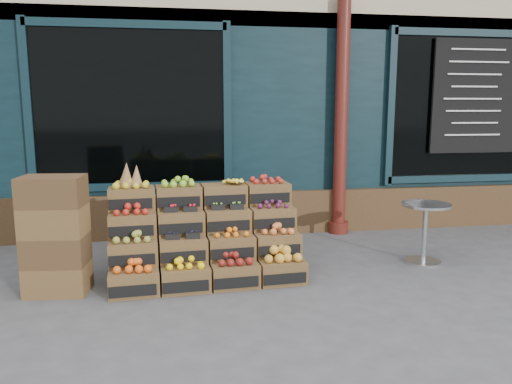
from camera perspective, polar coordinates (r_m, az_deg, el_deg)
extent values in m
plane|color=#4A4A4D|center=(4.98, 3.65, -10.99)|extent=(60.00, 60.00, 0.00)
cube|color=black|center=(9.81, -3.21, 13.47)|extent=(12.00, 6.00, 4.80)
cube|color=black|center=(6.87, -0.46, 7.57)|extent=(12.00, 0.12, 3.00)
cube|color=#47311C|center=(6.95, -0.36, -2.38)|extent=(12.00, 0.18, 0.60)
cube|color=black|center=(6.74, -14.12, 9.36)|extent=(2.40, 0.06, 2.00)
cube|color=black|center=(7.95, 23.35, 8.88)|extent=(2.40, 0.06, 2.00)
cylinder|color=#511812|center=(6.96, 9.71, 8.29)|extent=(0.18, 0.18, 3.20)
cube|color=black|center=(7.89, 23.74, 9.95)|extent=(1.30, 0.04, 1.60)
cube|color=brown|center=(4.94, -13.75, -10.00)|extent=(0.49, 0.35, 0.23)
cube|color=black|center=(4.79, -13.76, -10.95)|extent=(0.43, 0.04, 0.10)
cube|color=#E65813|center=(4.89, -13.83, -8.25)|extent=(0.39, 0.27, 0.08)
cube|color=brown|center=(4.95, -8.06, -9.75)|extent=(0.49, 0.35, 0.23)
cube|color=black|center=(4.80, -7.87, -10.69)|extent=(0.43, 0.04, 0.10)
cube|color=yellow|center=(4.90, -8.11, -8.05)|extent=(0.39, 0.27, 0.07)
cube|color=brown|center=(5.01, -2.47, -9.41)|extent=(0.49, 0.35, 0.23)
cube|color=black|center=(4.86, -2.08, -10.33)|extent=(0.43, 0.04, 0.10)
cube|color=maroon|center=(4.96, -2.48, -7.66)|extent=(0.39, 0.27, 0.09)
cube|color=brown|center=(5.12, 2.94, -9.01)|extent=(0.49, 0.35, 0.23)
cube|color=black|center=(4.97, 3.49, -9.88)|extent=(0.43, 0.04, 0.10)
cube|color=gold|center=(5.07, 2.95, -7.18)|extent=(0.39, 0.27, 0.11)
cube|color=brown|center=(5.06, -13.84, -6.76)|extent=(0.49, 0.35, 0.23)
cube|color=black|center=(4.90, -13.85, -7.58)|extent=(0.43, 0.04, 0.10)
cube|color=olive|center=(5.01, -13.92, -5.05)|extent=(0.39, 0.27, 0.08)
cube|color=brown|center=(5.07, -8.33, -6.53)|extent=(0.49, 0.35, 0.23)
cube|color=black|center=(4.91, -8.15, -7.34)|extent=(0.43, 0.04, 0.10)
cube|color=#191735|center=(5.03, -8.36, -5.11)|extent=(0.39, 0.27, 0.03)
cube|color=brown|center=(5.13, -2.90, -6.24)|extent=(0.49, 0.35, 0.23)
cube|color=black|center=(4.97, -2.54, -7.04)|extent=(0.43, 0.04, 0.10)
cube|color=orange|center=(5.09, -2.91, -4.64)|extent=(0.39, 0.27, 0.06)
cube|color=brown|center=(5.23, 2.36, -5.91)|extent=(0.49, 0.35, 0.23)
cube|color=black|center=(5.08, 2.88, -6.67)|extent=(0.43, 0.04, 0.10)
cube|color=orange|center=(5.19, 2.37, -4.27)|extent=(0.39, 0.27, 0.07)
cube|color=brown|center=(5.19, -13.93, -3.67)|extent=(0.49, 0.35, 0.23)
cube|color=black|center=(5.03, -13.94, -4.38)|extent=(0.43, 0.04, 0.10)
cube|color=#B02117|center=(5.15, -14.00, -1.99)|extent=(0.39, 0.27, 0.08)
cube|color=brown|center=(5.20, -8.58, -3.46)|extent=(0.49, 0.35, 0.23)
cube|color=black|center=(5.04, -8.41, -4.16)|extent=(0.43, 0.04, 0.10)
cube|color=red|center=(5.17, -8.61, -2.03)|extent=(0.39, 0.27, 0.03)
cube|color=brown|center=(5.26, -3.30, -3.22)|extent=(0.49, 0.35, 0.23)
cube|color=black|center=(5.10, -2.97, -3.90)|extent=(0.43, 0.04, 0.10)
cube|color=#75B23A|center=(5.23, -3.32, -1.83)|extent=(0.39, 0.27, 0.03)
cube|color=brown|center=(5.36, 1.81, -2.96)|extent=(0.49, 0.35, 0.23)
cube|color=black|center=(5.20, 2.30, -3.61)|extent=(0.43, 0.04, 0.10)
cube|color=#4F173D|center=(5.33, 1.82, -1.42)|extent=(0.39, 0.27, 0.06)
cube|color=brown|center=(5.33, -14.01, -0.75)|extent=(0.49, 0.35, 0.23)
cube|color=black|center=(5.17, -14.02, -1.35)|extent=(0.43, 0.04, 0.10)
cube|color=gold|center=(5.31, -14.08, 0.91)|extent=(0.39, 0.27, 0.08)
cube|color=brown|center=(5.35, -8.81, -0.55)|extent=(0.49, 0.35, 0.23)
cube|color=black|center=(5.18, -8.66, -1.14)|extent=(0.43, 0.04, 0.10)
cube|color=#83B629|center=(5.32, -8.86, 1.10)|extent=(0.39, 0.27, 0.08)
cube|color=brown|center=(5.40, -3.69, -0.35)|extent=(0.49, 0.35, 0.23)
cube|color=black|center=(5.24, -3.37, -0.92)|extent=(0.43, 0.04, 0.10)
cube|color=yellow|center=(5.38, -3.70, 1.25)|extent=(0.39, 0.27, 0.07)
cube|color=brown|center=(5.50, 1.30, -0.15)|extent=(0.49, 0.35, 0.23)
cube|color=black|center=(5.34, 1.76, -0.70)|extent=(0.43, 0.04, 0.10)
cube|color=#AC241B|center=(5.48, 1.30, 1.41)|extent=(0.39, 0.27, 0.07)
cube|color=#47311C|center=(5.16, -5.55, -8.88)|extent=(1.93, 0.45, 0.23)
cube|color=#47311C|center=(5.31, -5.86, -7.02)|extent=(1.93, 0.45, 0.47)
cube|color=#47311C|center=(5.47, -6.15, -5.26)|extent=(1.93, 0.45, 0.70)
cone|color=olive|center=(5.30, -14.60, 1.91)|extent=(0.16, 0.16, 0.27)
cone|color=olive|center=(5.33, -13.50, 1.80)|extent=(0.14, 0.14, 0.23)
cube|color=brown|center=(5.19, -21.66, -9.15)|extent=(0.60, 0.44, 0.28)
cube|color=#47311C|center=(5.11, -21.85, -6.16)|extent=(0.60, 0.44, 0.28)
cube|color=brown|center=(5.04, -22.06, -3.07)|extent=(0.60, 0.44, 0.28)
cube|color=#47311C|center=(4.99, -22.26, 0.08)|extent=(0.60, 0.44, 0.28)
cylinder|color=silver|center=(6.06, 18.53, -7.54)|extent=(0.40, 0.40, 0.03)
cylinder|color=silver|center=(5.97, 18.69, -4.57)|extent=(0.05, 0.05, 0.66)
cylinder|color=silver|center=(5.90, 18.87, -1.39)|extent=(0.55, 0.55, 0.03)
imported|color=#175225|center=(7.59, -17.06, 2.70)|extent=(0.68, 0.48, 1.77)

